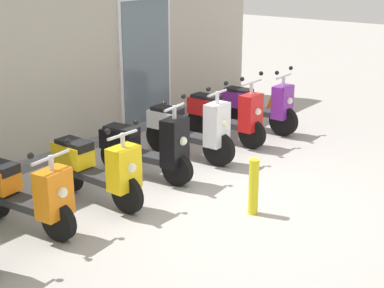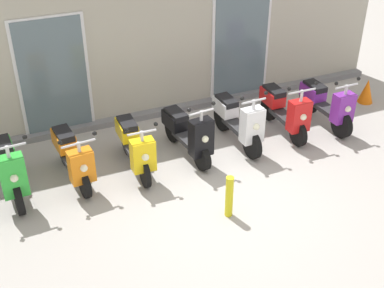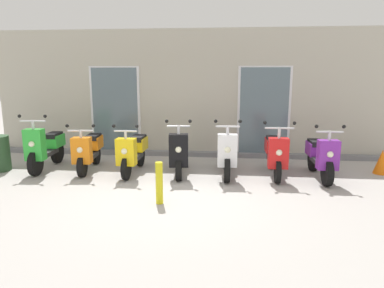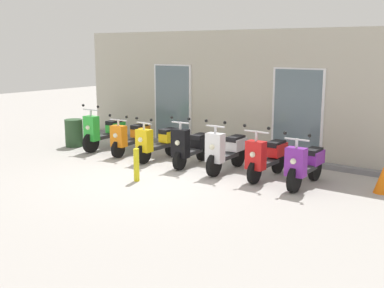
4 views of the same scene
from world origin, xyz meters
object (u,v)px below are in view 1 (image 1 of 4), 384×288
object	(u,v)px
scooter_red	(226,114)
curb_bollard	(254,187)
scooter_yellow	(97,166)
traffic_cone	(274,97)
scooter_black	(147,147)
scooter_purple	(258,105)
scooter_orange	(24,192)
scooter_white	(191,128)

from	to	relation	value
scooter_red	curb_bollard	world-z (taller)	scooter_red
scooter_yellow	traffic_cone	world-z (taller)	scooter_yellow
scooter_black	scooter_purple	world-z (taller)	scooter_black
scooter_orange	scooter_purple	xyz separation A→B (m)	(4.93, -0.09, -0.01)
scooter_red	traffic_cone	xyz separation A→B (m)	(2.30, 0.40, -0.23)
traffic_cone	scooter_purple	bearing A→B (deg)	-161.88
scooter_white	scooter_red	distance (m)	1.01
scooter_white	scooter_purple	size ratio (longest dim) A/B	1.02
scooter_yellow	traffic_cone	distance (m)	5.32
scooter_black	traffic_cone	size ratio (longest dim) A/B	2.93
scooter_black	scooter_purple	size ratio (longest dim) A/B	0.97
scooter_orange	scooter_yellow	distance (m)	1.03
traffic_cone	scooter_black	bearing A→B (deg)	-174.34
scooter_orange	scooter_red	world-z (taller)	scooter_red
scooter_purple	curb_bollard	bearing A→B (deg)	-149.61
scooter_black	curb_bollard	world-z (taller)	scooter_black
scooter_black	scooter_white	size ratio (longest dim) A/B	0.95
scooter_yellow	scooter_purple	xyz separation A→B (m)	(3.90, 0.01, -0.02)
scooter_yellow	traffic_cone	bearing A→B (deg)	5.05
scooter_purple	scooter_red	bearing A→B (deg)	176.18
scooter_red	curb_bollard	xyz separation A→B (m)	(-2.09, -1.82, -0.14)
scooter_yellow	scooter_red	size ratio (longest dim) A/B	1.01
scooter_red	scooter_black	bearing A→B (deg)	-179.15
scooter_yellow	scooter_white	size ratio (longest dim) A/B	0.97
scooter_white	traffic_cone	distance (m)	3.35
scooter_red	traffic_cone	distance (m)	2.35
scooter_red	curb_bollard	bearing A→B (deg)	-138.97
scooter_red	scooter_white	bearing A→B (deg)	-178.51
scooter_yellow	scooter_red	distance (m)	2.99
scooter_black	curb_bollard	size ratio (longest dim) A/B	2.18
scooter_white	traffic_cone	xyz separation A→B (m)	(3.31, 0.42, -0.23)
scooter_white	scooter_yellow	bearing A→B (deg)	-178.71
scooter_white	traffic_cone	bearing A→B (deg)	7.28
scooter_yellow	scooter_black	xyz separation A→B (m)	(0.99, 0.04, -0.01)
scooter_black	scooter_red	world-z (taller)	scooter_black
scooter_orange	scooter_red	distance (m)	4.02
scooter_orange	scooter_white	distance (m)	3.01
scooter_black	scooter_purple	xyz separation A→B (m)	(2.91, -0.03, -0.01)
scooter_white	scooter_red	world-z (taller)	scooter_white
scooter_yellow	curb_bollard	distance (m)	1.97
scooter_yellow	scooter_purple	world-z (taller)	scooter_purple
scooter_black	scooter_white	bearing A→B (deg)	0.19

